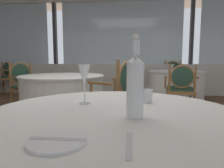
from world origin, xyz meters
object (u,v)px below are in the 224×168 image
Objects in this scene: dining_chair_2_0 at (24,83)px; water_bottle at (135,84)px; dining_chair_3_0 at (181,86)px; dining_chair_3_1 at (173,75)px; water_tumbler at (146,96)px; wine_glass at (84,76)px; dining_chair_2_1 at (119,92)px; dining_chair_0_1 at (3,75)px; side_plate at (58,141)px.

water_bottle is at bearing -23.18° from dining_chair_2_0.
dining_chair_3_1 reaches higher than dining_chair_3_0.
water_bottle is at bearing -102.98° from water_tumbler.
wine_glass reaches higher than water_tumbler.
dining_chair_2_1 is at bearing 0.00° from dining_chair_2_0.
water_bottle is 0.39× the size of dining_chair_0_1.
dining_chair_2_0 is (-1.71, 2.52, -0.35)m from wine_glass.
dining_chair_3_0 is at bearing 28.64° from dining_chair_2_0.
side_plate is 3.53m from dining_chair_2_0.
wine_glass is 2.97× the size of water_tumbler.
wine_glass is at bearing 138.80° from water_bottle.
side_plate is 0.82× the size of wine_glass.
water_tumbler is at bearing 13.51° from wine_glass.
dining_chair_3_1 is (1.12, 4.67, -0.33)m from water_bottle.
dining_chair_2_1 is at bearing 74.49° from dining_chair_0_1.
dining_chair_0_1 is (-3.35, 4.86, -0.20)m from side_plate.
dining_chair_3_0 is 0.95× the size of dining_chair_3_1.
dining_chair_2_0 is at bearing 119.80° from side_plate.
side_plate is 3.14m from dining_chair_3_0.
dining_chair_2_0 reaches higher than side_plate.
side_plate is 5.91m from dining_chair_0_1.
dining_chair_2_0 is at bearing 130.20° from water_tumbler.
dining_chair_3_0 is (2.83, -0.12, -0.01)m from dining_chair_2_0.
dining_chair_3_1 is at bearing 62.66° from dining_chair_2_0.
dining_chair_3_1 is (3.11, 1.91, 0.01)m from dining_chair_2_0.
dining_chair_2_0 is 2.15m from dining_chair_2_1.
dining_chair_2_0 reaches higher than water_tumbler.
dining_chair_2_1 is (-0.22, 1.33, -0.20)m from water_tumbler.
water_tumbler is at bearing 63.25° from side_plate.
wine_glass reaches higher than dining_chair_2_0.
side_plate is at bearing 59.34° from dining_chair_0_1.
side_plate is at bearing -7.50° from dining_chair_3_1.
water_bottle is at bearing 170.09° from dining_chair_3_0.
dining_chair_0_1 reaches higher than side_plate.
dining_chair_0_1 is at bearing -80.95° from dining_chair_3_1.
water_bottle reaches higher than dining_chair_0_1.
dining_chair_0_1 reaches higher than water_tumbler.
wine_glass is 5.46m from dining_chair_0_1.
dining_chair_2_1 is (3.43, -2.91, 0.04)m from dining_chair_0_1.
dining_chair_2_0 is 0.95× the size of dining_chair_2_1.
dining_chair_2_0 is at bearing 125.73° from water_bottle.
dining_chair_3_1 is at bearing -0.00° from dining_chair_3_0.
water_bottle reaches higher than dining_chair_2_0.
water_bottle is 2.79m from dining_chair_3_0.
side_plate is at bearing -29.11° from dining_chair_2_0.
dining_chair_0_1 is at bearing -9.23° from dining_chair_2_1.
water_tumbler is at bearing 130.65° from dining_chair_2_1.
water_tumbler is (0.31, 0.62, 0.03)m from side_plate.
water_bottle is at bearing 62.92° from dining_chair_0_1.
dining_chair_3_0 is at bearing 72.32° from water_bottle.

